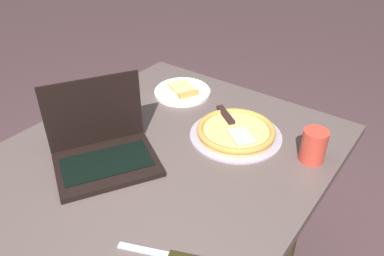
# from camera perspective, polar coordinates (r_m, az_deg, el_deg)

# --- Properties ---
(dining_table) EXTENTS (1.13, 0.99, 0.75)m
(dining_table) POSITION_cam_1_polar(r_m,az_deg,el_deg) (1.33, -4.02, -6.96)
(dining_table) COLOR brown
(dining_table) RESTS_ON ground_plane
(laptop) EXTENTS (0.39, 0.36, 0.25)m
(laptop) POSITION_cam_1_polar(r_m,az_deg,el_deg) (1.24, -13.28, -2.62)
(laptop) COLOR black
(laptop) RESTS_ON dining_table
(pizza_plate) EXTENTS (0.24, 0.24, 0.04)m
(pizza_plate) POSITION_cam_1_polar(r_m,az_deg,el_deg) (1.61, -1.42, 5.57)
(pizza_plate) COLOR white
(pizza_plate) RESTS_ON dining_table
(pizza_tray) EXTENTS (0.32, 0.32, 0.04)m
(pizza_tray) POSITION_cam_1_polar(r_m,az_deg,el_deg) (1.34, 6.58, -0.53)
(pizza_tray) COLOR #A299AA
(pizza_tray) RESTS_ON dining_table
(table_knife) EXTENTS (0.10, 0.21, 0.01)m
(table_knife) POSITION_cam_1_polar(r_m,az_deg,el_deg) (0.97, -3.20, -18.51)
(table_knife) COLOR silver
(table_knife) RESTS_ON dining_table
(drink_cup) EXTENTS (0.08, 0.08, 0.11)m
(drink_cup) POSITION_cam_1_polar(r_m,az_deg,el_deg) (1.26, 17.75, -2.50)
(drink_cup) COLOR #CC3E2F
(drink_cup) RESTS_ON dining_table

